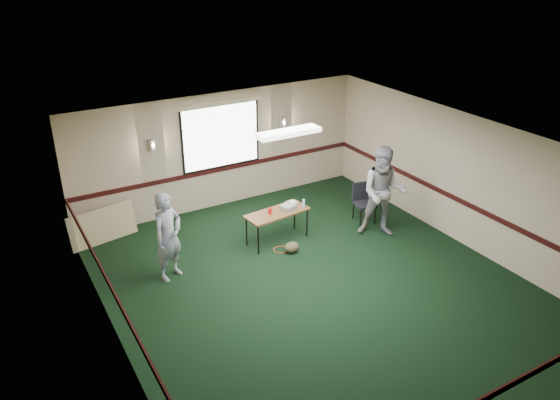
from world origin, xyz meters
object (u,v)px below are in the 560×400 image
folding_table (277,214)px  person_left (168,237)px  conference_chair (363,199)px  person_right (383,192)px  projector (288,207)px

folding_table → person_left: 2.40m
folding_table → person_left: size_ratio=0.82×
conference_chair → person_right: person_right is taller
conference_chair → person_right: bearing=-85.1°
projector → conference_chair: 1.88m
folding_table → conference_chair: conference_chair is taller
folding_table → projector: (0.26, -0.01, 0.10)m
conference_chair → person_right: 0.86m
folding_table → projector: projector is taller
folding_table → person_left: (-2.38, -0.19, 0.23)m
folding_table → conference_chair: bearing=-9.5°
folding_table → projector: bearing=-7.2°
projector → person_right: (1.79, -0.85, 0.26)m
projector → person_left: (-2.64, -0.18, 0.13)m
folding_table → conference_chair: size_ratio=1.59×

